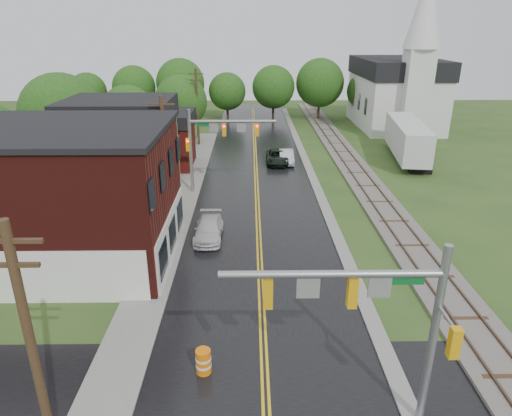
{
  "coord_description": "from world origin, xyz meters",
  "views": [
    {
      "loc": [
        -0.57,
        -10.62,
        13.52
      ],
      "look_at": [
        -0.23,
        14.45,
        3.5
      ],
      "focal_mm": 32.0,
      "sensor_mm": 36.0,
      "label": 1
    }
  ],
  "objects_px": {
    "brick_building": "(50,195)",
    "utility_pole_c": "(197,106)",
    "traffic_signal_near": "(374,307)",
    "suv_dark": "(277,157)",
    "tree_left_b": "(63,117)",
    "traffic_signal_far": "(215,136)",
    "tree_left_c": "(129,114)",
    "construction_barrel": "(203,362)",
    "pickup_white": "(209,229)",
    "tree_left_e": "(182,103)",
    "church": "(399,86)",
    "utility_pole_b": "(165,155)",
    "sedan_silver": "(286,157)",
    "utility_pole_a": "(34,357)",
    "semi_trailer": "(407,138)"
  },
  "relations": [
    {
      "from": "pickup_white",
      "to": "semi_trailer",
      "type": "relative_size",
      "value": 0.34
    },
    {
      "from": "traffic_signal_far",
      "to": "sedan_silver",
      "type": "bearing_deg",
      "value": 53.49
    },
    {
      "from": "utility_pole_a",
      "to": "construction_barrel",
      "type": "height_order",
      "value": "utility_pole_a"
    },
    {
      "from": "construction_barrel",
      "to": "tree_left_b",
      "type": "bearing_deg",
      "value": 119.28
    },
    {
      "from": "tree_left_c",
      "to": "sedan_silver",
      "type": "bearing_deg",
      "value": -12.65
    },
    {
      "from": "traffic_signal_near",
      "to": "construction_barrel",
      "type": "bearing_deg",
      "value": 156.51
    },
    {
      "from": "traffic_signal_far",
      "to": "utility_pole_a",
      "type": "xyz_separation_m",
      "value": [
        -3.33,
        -27.0,
        -0.25
      ]
    },
    {
      "from": "traffic_signal_near",
      "to": "sedan_silver",
      "type": "relative_size",
      "value": 1.76
    },
    {
      "from": "church",
      "to": "tree_left_b",
      "type": "bearing_deg",
      "value": -150.01
    },
    {
      "from": "utility_pole_a",
      "to": "tree_left_e",
      "type": "xyz_separation_m",
      "value": [
        -2.05,
        45.9,
        0.09
      ]
    },
    {
      "from": "church",
      "to": "construction_barrel",
      "type": "height_order",
      "value": "church"
    },
    {
      "from": "church",
      "to": "traffic_signal_near",
      "type": "bearing_deg",
      "value": -107.72
    },
    {
      "from": "construction_barrel",
      "to": "traffic_signal_far",
      "type": "bearing_deg",
      "value": 92.35
    },
    {
      "from": "utility_pole_c",
      "to": "tree_left_b",
      "type": "distance_m",
      "value": 16.42
    },
    {
      "from": "tree_left_c",
      "to": "construction_barrel",
      "type": "relative_size",
      "value": 6.78
    },
    {
      "from": "suv_dark",
      "to": "utility_pole_b",
      "type": "bearing_deg",
      "value": -122.56
    },
    {
      "from": "utility_pole_a",
      "to": "sedan_silver",
      "type": "relative_size",
      "value": 2.15
    },
    {
      "from": "church",
      "to": "construction_barrel",
      "type": "relative_size",
      "value": 17.73
    },
    {
      "from": "traffic_signal_far",
      "to": "construction_barrel",
      "type": "relative_size",
      "value": 6.51
    },
    {
      "from": "utility_pole_b",
      "to": "construction_barrel",
      "type": "xyz_separation_m",
      "value": [
        4.25,
        -17.38,
        -4.16
      ]
    },
    {
      "from": "traffic_signal_far",
      "to": "utility_pole_a",
      "type": "height_order",
      "value": "utility_pole_a"
    },
    {
      "from": "utility_pole_a",
      "to": "tree_left_c",
      "type": "height_order",
      "value": "utility_pole_a"
    },
    {
      "from": "traffic_signal_far",
      "to": "utility_pole_c",
      "type": "bearing_deg",
      "value": 101.09
    },
    {
      "from": "traffic_signal_near",
      "to": "suv_dark",
      "type": "distance_m",
      "value": 34.23
    },
    {
      "from": "tree_left_b",
      "to": "traffic_signal_near",
      "type": "bearing_deg",
      "value": -54.51
    },
    {
      "from": "brick_building",
      "to": "tree_left_e",
      "type": "relative_size",
      "value": 1.75
    },
    {
      "from": "tree_left_e",
      "to": "utility_pole_c",
      "type": "bearing_deg",
      "value": -42.84
    },
    {
      "from": "tree_left_b",
      "to": "pickup_white",
      "type": "xyz_separation_m",
      "value": [
        14.43,
        -14.18,
        -5.07
      ]
    },
    {
      "from": "brick_building",
      "to": "tree_left_b",
      "type": "height_order",
      "value": "tree_left_b"
    },
    {
      "from": "brick_building",
      "to": "semi_trailer",
      "type": "xyz_separation_m",
      "value": [
        28.75,
        22.26,
        -1.76
      ]
    },
    {
      "from": "traffic_signal_near",
      "to": "suv_dark",
      "type": "xyz_separation_m",
      "value": [
        -1.17,
        33.94,
        -4.28
      ]
    },
    {
      "from": "brick_building",
      "to": "utility_pole_c",
      "type": "distance_m",
      "value": 29.56
    },
    {
      "from": "brick_building",
      "to": "traffic_signal_far",
      "type": "relative_size",
      "value": 1.95
    },
    {
      "from": "suv_dark",
      "to": "tree_left_b",
      "type": "bearing_deg",
      "value": -168.08
    },
    {
      "from": "suv_dark",
      "to": "construction_barrel",
      "type": "distance_m",
      "value": 31.7
    },
    {
      "from": "tree_left_b",
      "to": "sedan_silver",
      "type": "distance_m",
      "value": 22.08
    },
    {
      "from": "brick_building",
      "to": "sedan_silver",
      "type": "relative_size",
      "value": 3.42
    },
    {
      "from": "traffic_signal_near",
      "to": "sedan_silver",
      "type": "distance_m",
      "value": 34.33
    },
    {
      "from": "traffic_signal_near",
      "to": "utility_pole_b",
      "type": "xyz_separation_m",
      "value": [
        -10.27,
        20.0,
        -0.25
      ]
    },
    {
      "from": "tree_left_c",
      "to": "suv_dark",
      "type": "bearing_deg",
      "value": -13.76
    },
    {
      "from": "pickup_white",
      "to": "traffic_signal_near",
      "type": "bearing_deg",
      "value": -66.02
    },
    {
      "from": "traffic_signal_far",
      "to": "tree_left_e",
      "type": "height_order",
      "value": "tree_left_e"
    },
    {
      "from": "traffic_signal_far",
      "to": "utility_pole_a",
      "type": "bearing_deg",
      "value": -97.03
    },
    {
      "from": "brick_building",
      "to": "utility_pole_a",
      "type": "relative_size",
      "value": 1.59
    },
    {
      "from": "tree_left_b",
      "to": "construction_barrel",
      "type": "height_order",
      "value": "tree_left_b"
    },
    {
      "from": "traffic_signal_near",
      "to": "sedan_silver",
      "type": "bearing_deg",
      "value": 90.39
    },
    {
      "from": "tree_left_b",
      "to": "traffic_signal_far",
      "type": "bearing_deg",
      "value": -18.81
    },
    {
      "from": "tree_left_e",
      "to": "traffic_signal_near",
      "type": "bearing_deg",
      "value": -74.32
    },
    {
      "from": "brick_building",
      "to": "tree_left_e",
      "type": "xyz_separation_m",
      "value": [
        3.64,
        30.9,
        0.66
      ]
    },
    {
      "from": "tree_left_e",
      "to": "sedan_silver",
      "type": "height_order",
      "value": "tree_left_e"
    }
  ]
}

